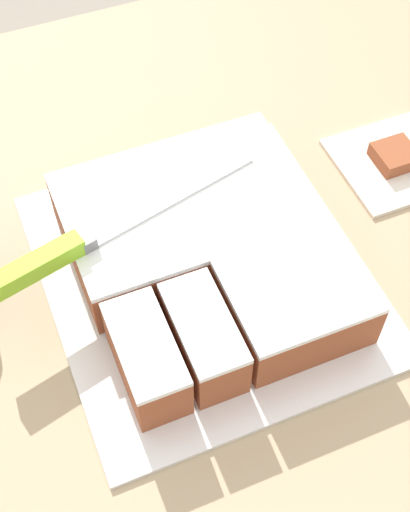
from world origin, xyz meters
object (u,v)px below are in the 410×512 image
Objects in this scene: cake_board at (205,275)px; cake at (206,253)px; knife at (66,251)px; brownie at (395,156)px.

cake_board is 0.04m from cake.
cake is (0.00, 0.00, 0.04)m from cake_board.
cake is at bearing 47.67° from cake_board.
knife is 0.45m from brownie.
brownie is (0.30, 0.07, -0.03)m from cake.
cake_board is 0.31m from brownie.
cake is 6.07× the size of brownie.
cake_board is at bearing -166.39° from brownie.
cake_board is 1.26× the size of cake.
cake_board is 0.17m from knife.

